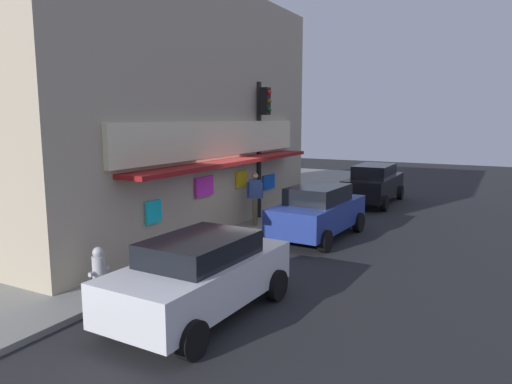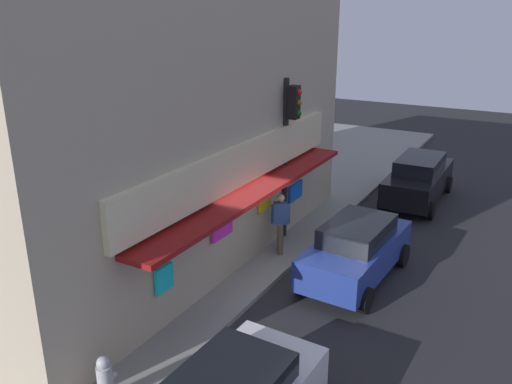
{
  "view_description": "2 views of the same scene",
  "coord_description": "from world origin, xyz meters",
  "px_view_note": "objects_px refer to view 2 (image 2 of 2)",
  "views": [
    {
      "loc": [
        -12.44,
        -6.81,
        3.71
      ],
      "look_at": [
        0.74,
        0.25,
        1.37
      ],
      "focal_mm": 33.11,
      "sensor_mm": 36.0,
      "label": 1
    },
    {
      "loc": [
        -11.02,
        -5.59,
        6.87
      ],
      "look_at": [
        1.82,
        1.69,
        1.67
      ],
      "focal_mm": 36.94,
      "sensor_mm": 36.0,
      "label": 2
    }
  ],
  "objects_px": {
    "pedestrian": "(280,221)",
    "parked_car_blue": "(356,250)",
    "fire_hydrant": "(105,380)",
    "traffic_light": "(289,138)",
    "trash_can": "(191,261)",
    "parked_car_black": "(418,178)"
  },
  "relations": [
    {
      "from": "pedestrian",
      "to": "parked_car_blue",
      "type": "xyz_separation_m",
      "value": [
        -0.22,
        -2.35,
        -0.26
      ]
    },
    {
      "from": "pedestrian",
      "to": "trash_can",
      "type": "bearing_deg",
      "value": 150.34
    },
    {
      "from": "parked_car_black",
      "to": "traffic_light",
      "type": "bearing_deg",
      "value": 153.88
    },
    {
      "from": "trash_can",
      "to": "parked_car_black",
      "type": "bearing_deg",
      "value": -22.26
    },
    {
      "from": "fire_hydrant",
      "to": "pedestrian",
      "type": "distance_m",
      "value": 7.03
    },
    {
      "from": "pedestrian",
      "to": "parked_car_blue",
      "type": "height_order",
      "value": "pedestrian"
    },
    {
      "from": "traffic_light",
      "to": "parked_car_blue",
      "type": "bearing_deg",
      "value": -116.94
    },
    {
      "from": "fire_hydrant",
      "to": "parked_car_blue",
      "type": "relative_size",
      "value": 0.23
    },
    {
      "from": "fire_hydrant",
      "to": "parked_car_black",
      "type": "bearing_deg",
      "value": -9.42
    },
    {
      "from": "traffic_light",
      "to": "parked_car_black",
      "type": "height_order",
      "value": "traffic_light"
    },
    {
      "from": "fire_hydrant",
      "to": "parked_car_blue",
      "type": "xyz_separation_m",
      "value": [
        6.8,
        -2.28,
        0.27
      ]
    },
    {
      "from": "parked_car_black",
      "to": "parked_car_blue",
      "type": "bearing_deg",
      "value": -179.89
    },
    {
      "from": "fire_hydrant",
      "to": "parked_car_blue",
      "type": "height_order",
      "value": "parked_car_blue"
    },
    {
      "from": "pedestrian",
      "to": "parked_car_black",
      "type": "relative_size",
      "value": 0.39
    },
    {
      "from": "parked_car_blue",
      "to": "pedestrian",
      "type": "bearing_deg",
      "value": 84.78
    },
    {
      "from": "traffic_light",
      "to": "parked_car_blue",
      "type": "distance_m",
      "value": 3.87
    },
    {
      "from": "fire_hydrant",
      "to": "trash_can",
      "type": "height_order",
      "value": "fire_hydrant"
    },
    {
      "from": "fire_hydrant",
      "to": "pedestrian",
      "type": "bearing_deg",
      "value": 0.58
    },
    {
      "from": "traffic_light",
      "to": "parked_car_blue",
      "type": "xyz_separation_m",
      "value": [
        -1.38,
        -2.71,
        -2.39
      ]
    },
    {
      "from": "fire_hydrant",
      "to": "parked_car_black",
      "type": "xyz_separation_m",
      "value": [
        13.68,
        -2.27,
        0.3
      ]
    },
    {
      "from": "parked_car_black",
      "to": "pedestrian",
      "type": "bearing_deg",
      "value": 160.66
    },
    {
      "from": "traffic_light",
      "to": "trash_can",
      "type": "xyz_separation_m",
      "value": [
        -3.6,
        1.03,
        -2.69
      ]
    }
  ]
}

